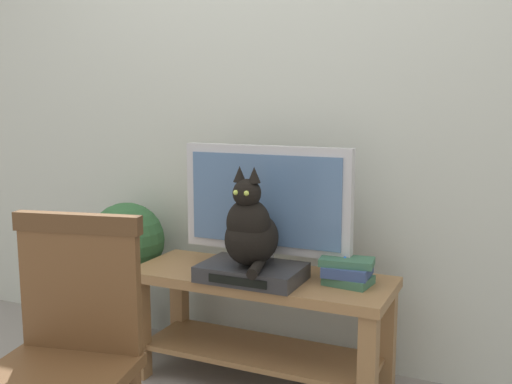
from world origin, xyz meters
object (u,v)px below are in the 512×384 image
Objects in this scene: book_stack at (348,271)px; media_box at (252,272)px; cat at (250,230)px; potted_plant at (127,254)px; tv_stand at (261,308)px; wooden_chair at (64,344)px; tv at (266,205)px.

media_box is at bearing -163.10° from book_stack.
cat reaches higher than media_box.
cat is 1.83× the size of book_stack.
book_stack is 1.18m from potted_plant.
tv_stand is 0.44m from book_stack.
wooden_chair is at bearing -102.83° from tv_stand.
cat is at bearing 75.62° from wooden_chair.
wooden_chair is at bearing -62.23° from potted_plant.
tv_stand is 1.02m from wooden_chair.
wooden_chair is (-0.22, -1.03, -0.28)m from tv.
book_stack is (0.38, -0.03, -0.24)m from tv.
tv_stand is at bearing -90.03° from tv.
tv_stand is 2.67× the size of media_box.
wooden_chair is at bearing -102.13° from tv.
media_box is 0.40m from book_stack.
tv_stand is at bearing -176.33° from book_stack.
tv_stand is at bearing 90.26° from cat.
tv_stand is at bearing -7.08° from potted_plant.
tv reaches higher than book_stack.
media_box is 0.19m from cat.
tv_stand is 1.49× the size of tv.
wooden_chair reaches higher than media_box.
cat reaches higher than book_stack.
potted_plant is (-0.79, 0.04, -0.32)m from tv.
tv_stand is 0.21m from media_box.
tv is 0.85× the size of wooden_chair.
tv is 3.34× the size of book_stack.
tv is 1.09m from wooden_chair.
wooden_chair reaches higher than tv_stand.
tv is 1.83× the size of cat.
book_stack is at bearing 3.67° from tv_stand.
cat is 0.92m from wooden_chair.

